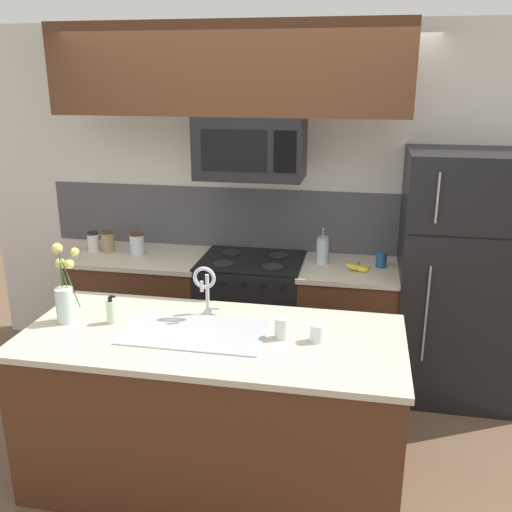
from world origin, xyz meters
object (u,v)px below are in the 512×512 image
object	(u,v)px
stove_range	(252,317)
storage_jar_medium	(108,241)
drinking_glass	(281,328)
coffee_tin	(381,260)
refrigerator	(461,277)
sink_faucet	(205,284)
french_press	(322,250)
microwave	(251,147)
flower_vase	(65,297)
dish_soap_bottle	(111,312)
storage_jar_tall	(93,242)
banana_bunch	(358,268)
spare_glass	(317,333)
storage_jar_short	(137,244)

from	to	relation	value
stove_range	storage_jar_medium	bearing A→B (deg)	178.65
drinking_glass	coffee_tin	bearing A→B (deg)	67.29
refrigerator	sink_faucet	size ratio (longest dim) A/B	5.74
refrigerator	french_press	size ratio (longest dim) A/B	6.58
microwave	flower_vase	size ratio (longest dim) A/B	1.66
coffee_tin	drinking_glass	world-z (taller)	drinking_glass
refrigerator	dish_soap_bottle	size ratio (longest dim) A/B	10.65
refrigerator	storage_jar_tall	size ratio (longest dim) A/B	11.73
storage_jar_tall	drinking_glass	xyz separation A→B (m)	(1.67, -1.25, -0.02)
french_press	banana_bunch	bearing A→B (deg)	-24.72
storage_jar_tall	spare_glass	size ratio (longest dim) A/B	1.59
sink_faucet	banana_bunch	bearing A→B (deg)	49.14
refrigerator	flower_vase	size ratio (longest dim) A/B	3.93
french_press	dish_soap_bottle	size ratio (longest dim) A/B	1.62
storage_jar_tall	spare_glass	world-z (taller)	storage_jar_tall
flower_vase	drinking_glass	bearing A→B (deg)	0.62
flower_vase	microwave	bearing A→B (deg)	56.49
flower_vase	stove_range	bearing A→B (deg)	56.94
storage_jar_medium	french_press	world-z (taller)	french_press
coffee_tin	dish_soap_bottle	bearing A→B (deg)	-139.64
storage_jar_tall	french_press	distance (m)	1.78
storage_jar_tall	banana_bunch	world-z (taller)	storage_jar_tall
refrigerator	dish_soap_bottle	distance (m)	2.39
refrigerator	storage_jar_short	size ratio (longest dim) A/B	10.36
banana_bunch	coffee_tin	size ratio (longest dim) A/B	1.72
coffee_tin	banana_bunch	bearing A→B (deg)	-144.85
coffee_tin	stove_range	bearing A→B (deg)	-176.95
refrigerator	banana_bunch	bearing A→B (deg)	-173.47
storage_jar_tall	coffee_tin	distance (m)	2.20
storage_jar_short	french_press	size ratio (longest dim) A/B	0.64
coffee_tin	drinking_glass	size ratio (longest dim) A/B	0.96
spare_glass	sink_faucet	bearing A→B (deg)	163.02
storage_jar_short	dish_soap_bottle	bearing A→B (deg)	-74.30
microwave	drinking_glass	xyz separation A→B (m)	(0.40, -1.21, -0.78)
spare_glass	storage_jar_short	bearing A→B (deg)	140.22
spare_glass	stove_range	bearing A→B (deg)	115.64
french_press	dish_soap_bottle	distance (m)	1.66
french_press	flower_vase	size ratio (longest dim) A/B	0.60
microwave	coffee_tin	bearing A→B (deg)	4.33
stove_range	storage_jar_tall	distance (m)	1.37
drinking_glass	spare_glass	bearing A→B (deg)	-0.86
storage_jar_short	sink_faucet	distance (m)	1.34
storage_jar_medium	sink_faucet	bearing A→B (deg)	-44.31
sink_faucet	dish_soap_bottle	size ratio (longest dim) A/B	1.85
microwave	banana_bunch	world-z (taller)	microwave
sink_faucet	dish_soap_bottle	distance (m)	0.54
refrigerator	coffee_tin	bearing A→B (deg)	176.89
stove_range	microwave	xyz separation A→B (m)	(0.00, -0.02, 1.29)
microwave	sink_faucet	bearing A→B (deg)	-93.34
stove_range	storage_jar_tall	bearing A→B (deg)	178.77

